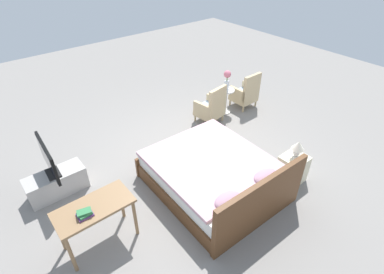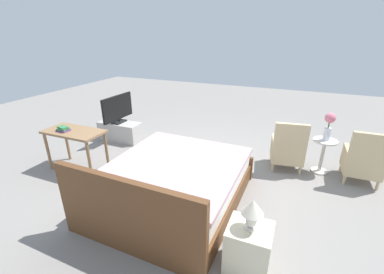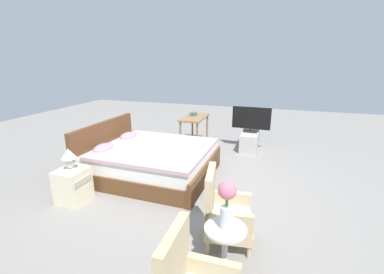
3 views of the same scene
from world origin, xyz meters
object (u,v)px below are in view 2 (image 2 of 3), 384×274
at_px(bed, 172,185).
at_px(tv_flatscreen, 118,109).
at_px(armchair_by_window_left, 363,162).
at_px(tv_stand, 120,131).
at_px(vanity_desk, 75,137).
at_px(side_table, 323,152).
at_px(nightstand, 248,248).
at_px(table_lamp, 252,210).
at_px(flower_vase, 329,124).
at_px(book_stack, 63,129).
at_px(armchair_by_window_right, 287,150).

height_order(bed, tv_flatscreen, tv_flatscreen).
relative_size(armchair_by_window_left, tv_flatscreen, 1.00).
height_order(tv_stand, vanity_desk, vanity_desk).
bearing_deg(vanity_desk, side_table, -158.74).
relative_size(nightstand, table_lamp, 1.60).
bearing_deg(armchair_by_window_left, tv_stand, 0.69).
bearing_deg(tv_flatscreen, armchair_by_window_left, -179.31).
distance_m(bed, flower_vase, 2.77).
xyz_separation_m(side_table, tv_stand, (4.16, 0.17, -0.17)).
bearing_deg(table_lamp, bed, -29.66).
xyz_separation_m(flower_vase, book_stack, (4.15, 1.64, -0.13)).
distance_m(side_table, flower_vase, 0.52).
bearing_deg(flower_vase, side_table, 0.00).
relative_size(armchair_by_window_left, vanity_desk, 0.88).
xyz_separation_m(armchair_by_window_left, side_table, (0.58, -0.12, 0.01)).
xyz_separation_m(armchair_by_window_right, tv_flatscreen, (3.59, 0.06, 0.37)).
bearing_deg(tv_stand, armchair_by_window_right, -179.07).
bearing_deg(vanity_desk, table_lamp, 163.64).
height_order(side_table, book_stack, book_stack).
xyz_separation_m(bed, armchair_by_window_left, (-2.59, -1.69, 0.08)).
bearing_deg(vanity_desk, flower_vase, -158.74).
relative_size(bed, vanity_desk, 2.13).
bearing_deg(book_stack, armchair_by_window_right, -156.93).
height_order(armchair_by_window_left, tv_flatscreen, tv_flatscreen).
bearing_deg(side_table, tv_stand, 2.38).
distance_m(armchair_by_window_left, book_stack, 4.99).
bearing_deg(tv_flatscreen, bed, 142.73).
distance_m(armchair_by_window_right, nightstand, 2.40).
height_order(armchair_by_window_right, book_stack, armchair_by_window_right).
height_order(flower_vase, vanity_desk, flower_vase).
xyz_separation_m(armchair_by_window_right, nightstand, (0.21, 2.39, -0.11)).
distance_m(armchair_by_window_left, side_table, 0.59).
xyz_separation_m(armchair_by_window_left, table_lamp, (1.37, 2.39, 0.37)).
height_order(flower_vase, nightstand, flower_vase).
relative_size(table_lamp, tv_stand, 0.34).
bearing_deg(flower_vase, nightstand, 72.66).
bearing_deg(armchair_by_window_right, nightstand, 84.98).
bearing_deg(bed, vanity_desk, -7.10).
relative_size(flower_vase, book_stack, 2.37).
relative_size(table_lamp, vanity_desk, 0.32).
xyz_separation_m(flower_vase, table_lamp, (0.78, 2.51, -0.16)).
bearing_deg(armchair_by_window_right, tv_stand, 0.93).
height_order(nightstand, table_lamp, table_lamp).
height_order(nightstand, tv_stand, nightstand).
distance_m(armchair_by_window_right, flower_vase, 0.79).
height_order(bed, tv_stand, bed).
relative_size(armchair_by_window_right, flower_vase, 1.93).
relative_size(nightstand, tv_stand, 0.55).
distance_m(side_table, vanity_desk, 4.31).
relative_size(table_lamp, book_stack, 1.64).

